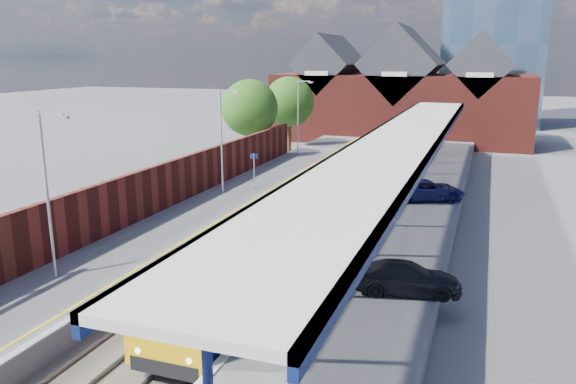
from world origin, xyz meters
name	(u,v)px	position (x,y,z in m)	size (l,w,h in m)	color
ground	(344,189)	(0.00, 30.00, 0.00)	(240.00, 240.00, 0.00)	#5B5B5E
ballast_bed	(304,224)	(0.00, 20.00, 0.03)	(6.00, 76.00, 0.06)	#473D33
rails	(304,222)	(0.00, 20.00, 0.12)	(4.51, 76.00, 0.14)	slate
left_platform	(223,208)	(-5.50, 20.00, 0.50)	(5.00, 76.00, 1.00)	#565659
right_platform	(402,226)	(6.00, 20.00, 0.50)	(6.00, 76.00, 1.00)	#565659
coping_left	(257,204)	(-3.15, 20.00, 1.02)	(0.30, 76.00, 0.05)	silver
coping_right	(354,213)	(3.15, 20.00, 1.02)	(0.30, 76.00, 0.05)	silver
yellow_line	(248,203)	(-3.75, 20.00, 1.01)	(0.14, 76.00, 0.01)	yellow
train	(375,154)	(1.49, 34.46, 2.12)	(2.87, 65.90, 3.45)	#0C1755
canopy	(402,140)	(5.48, 21.95, 5.25)	(4.50, 52.00, 4.48)	#0D1B50
lamp_post_b	(49,185)	(-6.36, 6.00, 4.99)	(1.48, 0.18, 7.00)	#A5A8AA
lamp_post_c	(223,135)	(-6.36, 22.00, 4.99)	(1.48, 0.18, 7.00)	#A5A8AA
lamp_post_d	(299,113)	(-6.36, 38.00, 4.99)	(1.48, 0.18, 7.00)	#A5A8AA
platform_sign	(254,165)	(-5.00, 24.00, 2.69)	(0.55, 0.08, 2.50)	#A5A8AA
brick_wall	(128,199)	(-8.10, 13.54, 2.45)	(0.35, 50.00, 3.86)	maroon
station_building	(401,96)	(0.00, 58.00, 5.45)	(30.00, 12.12, 13.78)	maroon
tree_near	(251,110)	(-10.35, 35.91, 5.35)	(5.20, 5.20, 8.10)	#382314
tree_far	(290,103)	(-9.35, 43.91, 5.35)	(5.20, 5.20, 8.10)	#382314
parked_car_dark	(407,278)	(7.74, 9.39, 1.62)	(1.73, 4.25, 1.23)	black
parked_car_blue	(427,190)	(6.86, 24.72, 1.67)	(2.21, 4.79, 1.33)	navy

